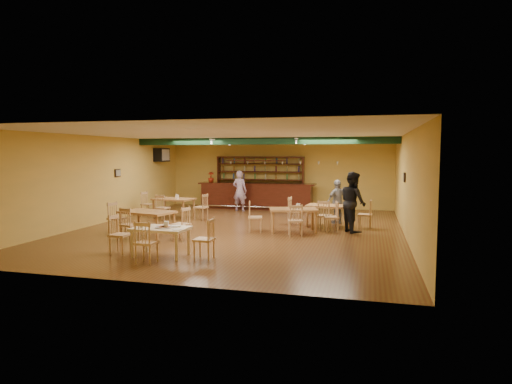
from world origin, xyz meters
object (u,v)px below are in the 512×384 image
(bar_counter, at_px, (257,196))
(patron_right_a, at_px, (353,202))
(dining_table_c, at_px, (147,224))
(near_table, at_px, (161,242))
(dining_table_b, at_px, (329,216))
(patron_bar, at_px, (240,191))
(dining_table_a, at_px, (174,208))
(dining_table_d, at_px, (293,220))

(bar_counter, height_order, patron_right_a, patron_right_a)
(dining_table_c, distance_m, near_table, 2.57)
(dining_table_b, relative_size, patron_bar, 0.84)
(dining_table_a, height_order, patron_bar, patron_bar)
(bar_counter, distance_m, patron_right_a, 6.38)
(near_table, relative_size, patron_right_a, 0.69)
(bar_counter, distance_m, dining_table_b, 5.24)
(dining_table_a, distance_m, dining_table_c, 3.79)
(dining_table_b, xyz_separation_m, dining_table_c, (-4.91, -3.12, 0.02))
(dining_table_b, bearing_deg, near_table, -117.37)
(dining_table_b, xyz_separation_m, patron_right_a, (0.80, -0.80, 0.57))
(dining_table_a, distance_m, patron_bar, 3.16)
(near_table, distance_m, patron_right_a, 6.14)
(bar_counter, relative_size, dining_table_b, 3.57)
(bar_counter, relative_size, dining_table_d, 3.53)
(dining_table_b, height_order, dining_table_d, dining_table_d)
(patron_right_a, bearing_deg, dining_table_c, 83.87)
(near_table, height_order, patron_right_a, patron_right_a)
(patron_right_a, bearing_deg, near_table, 108.01)
(dining_table_b, distance_m, patron_bar, 5.07)
(patron_bar, bearing_deg, dining_table_b, 147.93)
(dining_table_c, distance_m, dining_table_d, 4.36)
(near_table, xyz_separation_m, patron_bar, (-0.57, 8.31, 0.51))
(dining_table_c, xyz_separation_m, near_table, (1.48, -2.10, -0.03))
(patron_right_a, bearing_deg, dining_table_b, 16.73)
(dining_table_c, bearing_deg, dining_table_b, 45.50)
(dining_table_d, relative_size, near_table, 1.13)
(bar_counter, bearing_deg, patron_right_a, -47.81)
(dining_table_b, xyz_separation_m, dining_table_d, (-0.97, -1.26, 0.00))
(dining_table_a, bearing_deg, patron_right_a, -2.78)
(dining_table_a, bearing_deg, dining_table_b, 3.34)
(dining_table_a, distance_m, dining_table_d, 5.18)
(dining_table_b, relative_size, dining_table_d, 0.99)
(dining_table_a, height_order, patron_right_a, patron_right_a)
(bar_counter, xyz_separation_m, dining_table_a, (-2.34, -3.36, -0.20))
(dining_table_d, bearing_deg, patron_right_a, -0.50)
(dining_table_b, height_order, patron_right_a, patron_right_a)
(patron_right_a, bearing_deg, bar_counter, 13.92)
(near_table, relative_size, patron_bar, 0.75)
(dining_table_d, bearing_deg, dining_table_b, 37.39)
(dining_table_a, bearing_deg, near_table, -58.72)
(dining_table_a, relative_size, near_table, 1.15)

